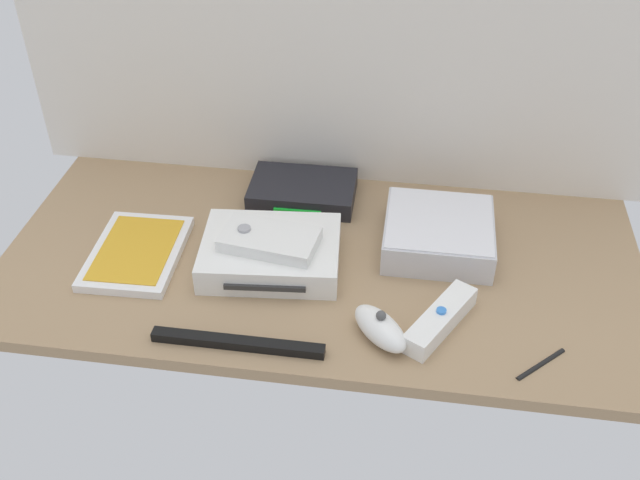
% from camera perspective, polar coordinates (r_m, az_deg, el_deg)
% --- Properties ---
extents(ground_plane, '(1.00, 0.48, 0.02)m').
position_cam_1_polar(ground_plane, '(1.16, 0.00, -1.94)').
color(ground_plane, '#9E7F5B').
rests_on(ground_plane, ground).
extents(back_wall, '(1.10, 0.01, 0.64)m').
position_cam_1_polar(back_wall, '(1.21, 1.78, 17.79)').
color(back_wall, silver).
rests_on(back_wall, ground).
extents(game_console, '(0.22, 0.18, 0.04)m').
position_cam_1_polar(game_console, '(1.14, -3.82, -0.99)').
color(game_console, white).
rests_on(game_console, ground_plane).
extents(mini_computer, '(0.17, 0.17, 0.05)m').
position_cam_1_polar(mini_computer, '(1.18, 9.12, 0.51)').
color(mini_computer, silver).
rests_on(mini_computer, ground_plane).
extents(game_case, '(0.14, 0.19, 0.02)m').
position_cam_1_polar(game_case, '(1.20, -13.95, -0.95)').
color(game_case, white).
rests_on(game_case, ground_plane).
extents(network_router, '(0.18, 0.13, 0.03)m').
position_cam_1_polar(network_router, '(1.28, -1.34, 3.82)').
color(network_router, black).
rests_on(network_router, ground_plane).
extents(remote_wand, '(0.10, 0.15, 0.03)m').
position_cam_1_polar(remote_wand, '(1.05, 9.25, -6.08)').
color(remote_wand, white).
rests_on(remote_wand, ground_plane).
extents(remote_nunchuk, '(0.10, 0.10, 0.05)m').
position_cam_1_polar(remote_nunchuk, '(1.02, 4.67, -6.79)').
color(remote_nunchuk, white).
rests_on(remote_nunchuk, ground_plane).
extents(remote_classic_pad, '(0.15, 0.10, 0.02)m').
position_cam_1_polar(remote_classic_pad, '(1.11, -3.93, 0.04)').
color(remote_classic_pad, white).
rests_on(remote_classic_pad, game_console).
extents(sensor_bar, '(0.24, 0.02, 0.01)m').
position_cam_1_polar(sensor_bar, '(1.02, -6.37, -7.89)').
color(sensor_bar, black).
rests_on(sensor_bar, ground_plane).
extents(stylus_pen, '(0.07, 0.07, 0.01)m').
position_cam_1_polar(stylus_pen, '(1.04, 16.68, -9.08)').
color(stylus_pen, black).
rests_on(stylus_pen, ground_plane).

